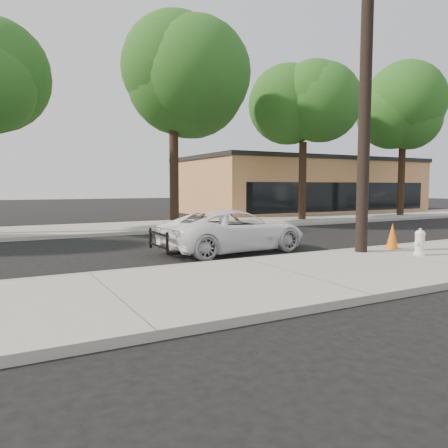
# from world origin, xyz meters

# --- Properties ---
(ground) EXTENTS (120.00, 120.00, 0.00)m
(ground) POSITION_xyz_m (0.00, 0.00, 0.00)
(ground) COLOR black
(ground) RESTS_ON ground
(near_sidewalk) EXTENTS (90.00, 4.40, 0.15)m
(near_sidewalk) POSITION_xyz_m (0.00, -4.30, 0.07)
(near_sidewalk) COLOR gray
(near_sidewalk) RESTS_ON ground
(far_sidewalk) EXTENTS (90.00, 5.00, 0.15)m
(far_sidewalk) POSITION_xyz_m (0.00, 8.50, 0.07)
(far_sidewalk) COLOR gray
(far_sidewalk) RESTS_ON ground
(curb_near) EXTENTS (90.00, 0.12, 0.16)m
(curb_near) POSITION_xyz_m (0.00, -2.10, 0.07)
(curb_near) COLOR #9E9B93
(curb_near) RESTS_ON ground
(building_main) EXTENTS (18.00, 10.00, 4.00)m
(building_main) POSITION_xyz_m (16.00, 16.00, 2.00)
(building_main) COLOR tan
(building_main) RESTS_ON ground
(utility_pole) EXTENTS (1.40, 0.34, 9.00)m
(utility_pole) POSITION_xyz_m (3.60, -2.70, 4.70)
(utility_pole) COLOR black
(utility_pole) RESTS_ON near_sidewalk
(tree_c) EXTENTS (4.96, 4.80, 9.55)m
(tree_c) POSITION_xyz_m (2.22, 7.64, 6.91)
(tree_c) COLOR black
(tree_c) RESTS_ON far_sidewalk
(tree_d) EXTENTS (4.50, 4.35, 8.75)m
(tree_d) POSITION_xyz_m (10.20, 7.95, 6.37)
(tree_d) COLOR black
(tree_d) RESTS_ON far_sidewalk
(tree_e) EXTENTS (4.80, 4.65, 9.25)m
(tree_e) POSITION_xyz_m (18.21, 7.74, 6.70)
(tree_e) COLOR black
(tree_e) RESTS_ON far_sidewalk
(police_cruiser) EXTENTS (4.95, 2.66, 1.32)m
(police_cruiser) POSITION_xyz_m (0.84, -0.07, 0.66)
(police_cruiser) COLOR white
(police_cruiser) RESTS_ON ground
(fire_hydrant) EXTENTS (0.37, 0.34, 0.70)m
(fire_hydrant) POSITION_xyz_m (4.53, -3.95, 0.49)
(fire_hydrant) COLOR white
(fire_hydrant) RESTS_ON near_sidewalk
(traffic_cone) EXTENTS (0.44, 0.44, 0.79)m
(traffic_cone) POSITION_xyz_m (4.90, -2.69, 0.53)
(traffic_cone) COLOR orange
(traffic_cone) RESTS_ON near_sidewalk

